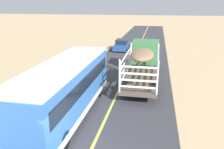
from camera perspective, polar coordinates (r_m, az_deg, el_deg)
name	(u,v)px	position (r m, az deg, el deg)	size (l,w,h in m)	color
livestock_truck	(144,57)	(20.56, 8.08, 4.40)	(2.53, 9.70, 3.02)	#3F7F4C
bus	(66,88)	(13.27, -11.47, -3.37)	(2.54, 10.00, 3.21)	#3872C6
car_far	(122,45)	(32.49, 2.45, 7.39)	(1.80, 4.40, 1.46)	#264C8C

